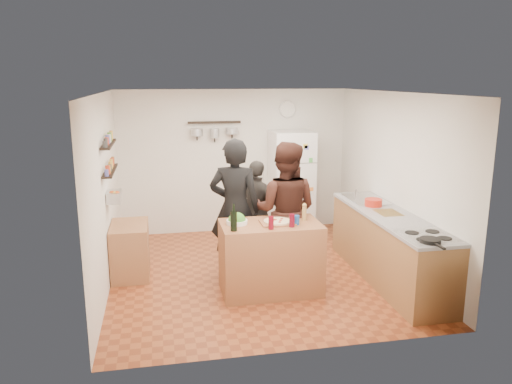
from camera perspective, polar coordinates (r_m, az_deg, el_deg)
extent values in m
plane|color=brown|center=(7.13, 0.16, -9.22)|extent=(4.20, 4.20, 0.00)
plane|color=white|center=(6.61, 0.17, 11.29)|extent=(4.20, 4.20, 0.00)
plane|color=silver|center=(8.79, -2.50, 3.50)|extent=(4.00, 0.00, 4.00)
plane|color=silver|center=(6.68, -16.93, -0.09)|extent=(0.00, 4.20, 4.20)
plane|color=silver|center=(7.41, 15.53, 1.25)|extent=(0.00, 4.20, 4.20)
cube|color=#9A5B38|center=(6.40, 1.66, -7.50)|extent=(1.25, 0.72, 0.91)
cube|color=brown|center=(6.25, 2.45, -3.52)|extent=(0.42, 0.34, 0.02)
cylinder|color=beige|center=(6.25, 2.45, -3.35)|extent=(0.34, 0.34, 0.02)
cylinder|color=white|center=(6.22, -2.19, -3.44)|extent=(0.26, 0.26, 0.05)
cylinder|color=black|center=(5.93, -2.56, -3.34)|extent=(0.08, 0.08, 0.24)
cylinder|color=#600814|center=(6.00, 1.73, -3.54)|extent=(0.06, 0.06, 0.16)
cylinder|color=#550715|center=(6.10, 4.13, -3.27)|extent=(0.07, 0.07, 0.16)
cylinder|color=#AB8448|center=(6.39, 5.54, -2.47)|extent=(0.06, 0.06, 0.18)
cylinder|color=navy|center=(6.20, 4.65, -3.22)|extent=(0.07, 0.07, 0.12)
imported|color=black|center=(6.75, -2.41, -1.92)|extent=(0.81, 0.66, 1.92)
imported|color=black|center=(6.76, 3.32, -2.13)|extent=(1.12, 1.02, 1.87)
imported|color=#2B2826|center=(7.33, 0.11, -2.32)|extent=(0.92, 0.86, 1.53)
cube|color=#9E7042|center=(7.01, 14.92, -6.16)|extent=(0.63, 2.63, 0.90)
cube|color=white|center=(6.07, 19.05, -4.85)|extent=(0.60, 0.62, 0.02)
cylinder|color=black|center=(5.83, 19.29, -5.25)|extent=(0.23, 0.23, 0.04)
cube|color=silver|center=(7.62, 12.36, -0.84)|extent=(0.50, 0.80, 0.03)
cube|color=olive|center=(6.94, 14.85, -2.36)|extent=(0.30, 0.40, 0.02)
cylinder|color=red|center=(7.23, 13.27, -1.18)|extent=(0.24, 0.24, 0.10)
cube|color=white|center=(8.71, 4.06, 1.05)|extent=(0.70, 0.68, 1.80)
cylinder|color=silver|center=(8.86, 3.63, 9.42)|extent=(0.30, 0.03, 0.30)
cube|color=black|center=(6.82, -16.32, 2.36)|extent=(0.12, 1.00, 0.02)
cube|color=black|center=(6.76, -16.51, 5.27)|extent=(0.12, 1.00, 0.02)
cube|color=silver|center=(6.88, -15.89, -0.50)|extent=(0.18, 0.35, 0.14)
cube|color=#AC6F48|center=(7.15, -14.17, -6.45)|extent=(0.50, 0.80, 0.73)
cube|color=black|center=(8.56, -4.78, 7.94)|extent=(0.90, 0.04, 0.04)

